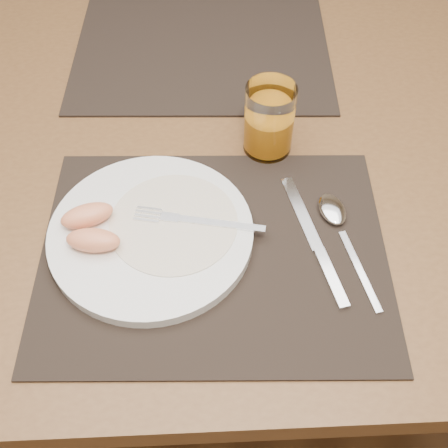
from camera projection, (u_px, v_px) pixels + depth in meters
ground at (212, 348)px, 1.46m from camera, size 5.00×5.00×0.00m
table at (205, 174)px, 0.93m from camera, size 1.40×0.90×0.75m
placemat_near at (214, 252)px, 0.73m from camera, size 0.46×0.37×0.00m
placemat_far at (202, 51)px, 1.00m from camera, size 0.46×0.37×0.00m
plate at (151, 233)px, 0.74m from camera, size 0.27×0.27×0.02m
plate_dressing at (173, 223)px, 0.74m from camera, size 0.17×0.17×0.00m
fork at (188, 220)px, 0.74m from camera, size 0.17×0.05×0.00m
knife at (318, 249)px, 0.73m from camera, size 0.06×0.22×0.01m
spoon at (336, 218)px, 0.76m from camera, size 0.06×0.19×0.01m
juice_glass at (269, 122)px, 0.81m from camera, size 0.07×0.07×0.11m
grapefruit_wedges at (90, 228)px, 0.72m from camera, size 0.09×0.09×0.03m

